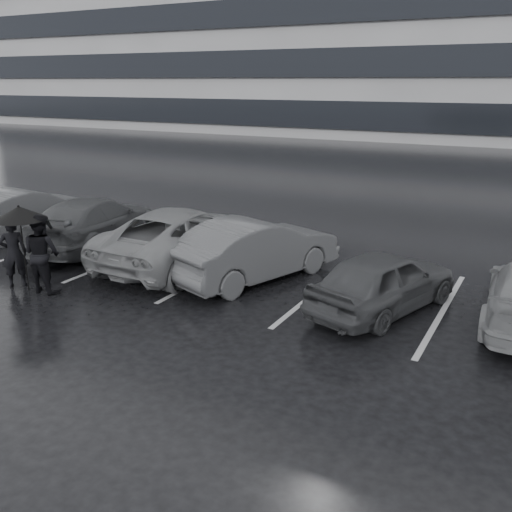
{
  "coord_description": "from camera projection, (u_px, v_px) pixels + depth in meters",
  "views": [
    {
      "loc": [
        5.18,
        -9.15,
        4.65
      ],
      "look_at": [
        -0.26,
        1.0,
        1.1
      ],
      "focal_mm": 40.0,
      "sensor_mm": 36.0,
      "label": 1
    }
  ],
  "objects": [
    {
      "name": "car_west_a",
      "position": [
        255.0,
        249.0,
        13.81
      ],
      "size": [
        2.97,
        4.79,
        1.49
      ],
      "primitive_type": "imported",
      "rotation": [
        0.0,
        0.0,
        2.81
      ],
      "color": "#2C2C2E",
      "rests_on": "ground"
    },
    {
      "name": "car_west_b",
      "position": [
        184.0,
        236.0,
        14.95
      ],
      "size": [
        2.53,
        5.41,
        1.5
      ],
      "primitive_type": "imported",
      "rotation": [
        0.0,
        0.0,
        3.13
      ],
      "color": "#535356",
      "rests_on": "ground"
    },
    {
      "name": "car_main",
      "position": [
        383.0,
        281.0,
        11.86
      ],
      "size": [
        2.65,
        4.14,
        1.31
      ],
      "primitive_type": "imported",
      "rotation": [
        0.0,
        0.0,
        2.83
      ],
      "color": "black",
      "rests_on": "ground"
    },
    {
      "name": "stall_stripes",
      "position": [
        265.0,
        280.0,
        13.88
      ],
      "size": [
        19.72,
        5.0,
        0.0
      ],
      "color": "#A2A2A4",
      "rests_on": "ground"
    },
    {
      "name": "pedestrian_right",
      "position": [
        42.0,
        253.0,
        12.91
      ],
      "size": [
        0.89,
        0.69,
        1.81
      ],
      "primitive_type": "imported",
      "rotation": [
        0.0,
        0.0,
        3.13
      ],
      "color": "black",
      "rests_on": "ground"
    },
    {
      "name": "umbrella",
      "position": [
        19.0,
        213.0,
        12.65
      ],
      "size": [
        1.19,
        1.19,
        2.02
      ],
      "color": "black",
      "rests_on": "ground"
    },
    {
      "name": "ground",
      "position": [
        244.0,
        323.0,
        11.42
      ],
      "size": [
        160.0,
        160.0,
        0.0
      ],
      "primitive_type": "plane",
      "color": "black",
      "rests_on": "ground"
    },
    {
      "name": "pedestrian_left",
      "position": [
        14.0,
        253.0,
        13.25
      ],
      "size": [
        0.7,
        0.7,
        1.64
      ],
      "primitive_type": "imported",
      "rotation": [
        0.0,
        0.0,
        3.91
      ],
      "color": "black",
      "rests_on": "ground"
    },
    {
      "name": "car_west_c",
      "position": [
        94.0,
        222.0,
        16.49
      ],
      "size": [
        2.83,
        5.25,
        1.45
      ],
      "primitive_type": "imported",
      "rotation": [
        0.0,
        0.0,
        3.31
      ],
      "color": "black",
      "rests_on": "ground"
    },
    {
      "name": "car_west_d",
      "position": [
        25.0,
        212.0,
        17.79
      ],
      "size": [
        1.96,
        4.55,
        1.46
      ],
      "primitive_type": "imported",
      "rotation": [
        0.0,
        0.0,
        3.05
      ],
      "color": "#2C2C2E",
      "rests_on": "ground"
    }
  ]
}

